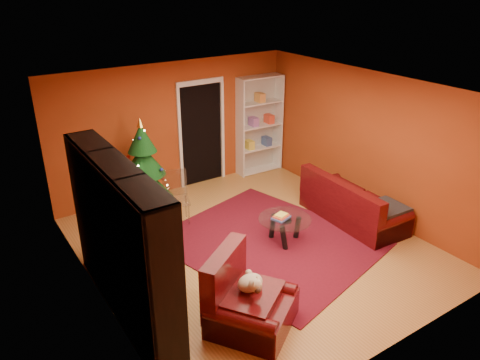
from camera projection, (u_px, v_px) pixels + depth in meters
floor at (253, 248)px, 7.69m from camera, size 5.00×5.50×0.05m
ceiling at (256, 88)px, 6.61m from camera, size 5.00×5.50×0.05m
wall_back at (174, 128)px, 9.26m from camera, size 5.00×0.05×2.60m
wall_left at (91, 218)px, 5.88m from camera, size 0.05×5.50×2.60m
wall_right at (369, 143)px, 8.43m from camera, size 0.05×5.50×2.60m
doorway at (202, 135)px, 9.63m from camera, size 1.06×0.60×2.16m
rug at (269, 242)px, 7.79m from camera, size 3.46×3.79×0.02m
media_unit at (121, 240)px, 5.85m from camera, size 0.44×2.75×2.11m
christmas_tree at (144, 167)px, 8.49m from camera, size 1.13×1.13×1.83m
gift_box_teal at (133, 229)px, 7.92m from camera, size 0.33×0.33×0.28m
gift_box_green at (163, 218)px, 8.34m from camera, size 0.29×0.29×0.23m
gift_box_red at (129, 211)px, 8.58m from camera, size 0.27×0.27×0.24m
white_bookshelf at (259, 125)px, 10.19m from camera, size 1.03×0.40×2.20m
armchair at (252, 299)px, 5.81m from camera, size 1.45×1.45×0.82m
dog at (250, 283)px, 5.79m from camera, size 0.50×0.47×0.27m
sofa at (354, 199)px, 8.34m from camera, size 0.97×2.01×0.85m
coffee_table at (285, 230)px, 7.73m from camera, size 1.10×1.10×0.54m
acrylic_chair at (177, 201)px, 8.26m from camera, size 0.57×0.59×0.85m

